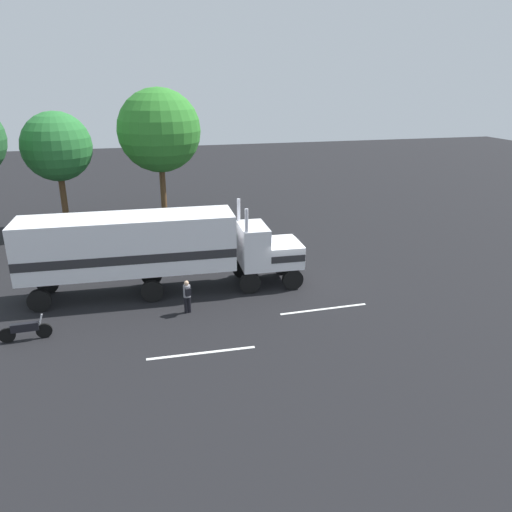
# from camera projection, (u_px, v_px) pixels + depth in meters

# --- Properties ---
(ground_plane) EXTENTS (120.00, 120.00, 0.00)m
(ground_plane) POSITION_uv_depth(u_px,v_px,m) (286.00, 283.00, 26.48)
(ground_plane) COLOR black
(lane_stripe_near) EXTENTS (4.40, 0.22, 0.01)m
(lane_stripe_near) POSITION_uv_depth(u_px,v_px,m) (324.00, 309.00, 23.47)
(lane_stripe_near) COLOR silver
(lane_stripe_near) RESTS_ON ground_plane
(lane_stripe_mid) EXTENTS (4.40, 0.28, 0.01)m
(lane_stripe_mid) POSITION_uv_depth(u_px,v_px,m) (202.00, 353.00, 19.69)
(lane_stripe_mid) COLOR silver
(lane_stripe_mid) RESTS_ON ground_plane
(semi_truck) EXTENTS (14.26, 3.10, 4.50)m
(semi_truck) POSITION_uv_depth(u_px,v_px,m) (151.00, 246.00, 24.49)
(semi_truck) COLOR white
(semi_truck) RESTS_ON ground_plane
(person_bystander) EXTENTS (0.35, 0.47, 1.63)m
(person_bystander) POSITION_uv_depth(u_px,v_px,m) (187.00, 295.00, 22.83)
(person_bystander) COLOR black
(person_bystander) RESTS_ON ground_plane
(parked_car) EXTENTS (4.43, 1.88, 1.57)m
(parked_car) POSITION_uv_depth(u_px,v_px,m) (152.00, 242.00, 30.58)
(parked_car) COLOR #234C8C
(parked_car) RESTS_ON ground_plane
(motorcycle) EXTENTS (2.11, 0.29, 1.12)m
(motorcycle) POSITION_uv_depth(u_px,v_px,m) (26.00, 330.00, 20.55)
(motorcycle) COLOR black
(motorcycle) RESTS_ON ground_plane
(tree_left) EXTENTS (4.83, 4.83, 8.44)m
(tree_left) POSITION_uv_depth(u_px,v_px,m) (57.00, 147.00, 34.07)
(tree_left) COLOR brown
(tree_left) RESTS_ON ground_plane
(tree_center) EXTENTS (6.14, 6.14, 9.97)m
(tree_center) POSITION_uv_depth(u_px,v_px,m) (159.00, 131.00, 36.01)
(tree_center) COLOR brown
(tree_center) RESTS_ON ground_plane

